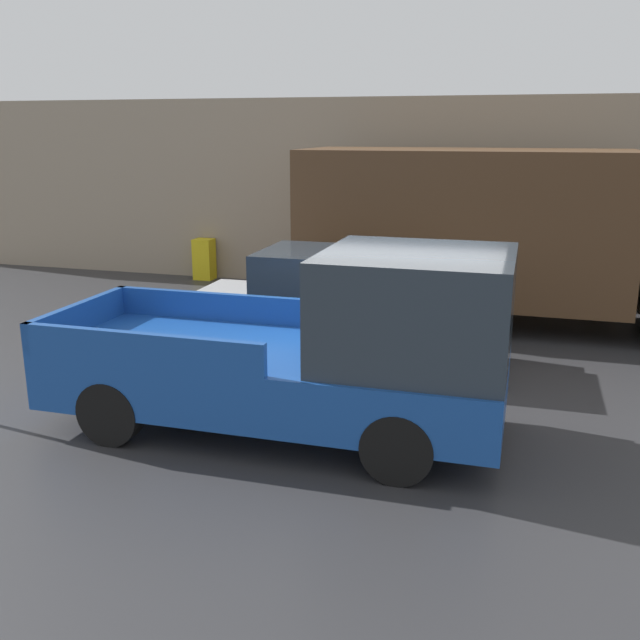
{
  "coord_description": "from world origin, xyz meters",
  "views": [
    {
      "loc": [
        1.49,
        -8.19,
        3.52
      ],
      "look_at": [
        -1.02,
        0.35,
        1.12
      ],
      "focal_mm": 40.0,
      "sensor_mm": 36.0,
      "label": 1
    }
  ],
  "objects_px": {
    "pickup_truck": "(321,351)",
    "delivery_truck": "(495,231)",
    "car": "(339,308)",
    "newspaper_box": "(204,259)"
  },
  "relations": [
    {
      "from": "pickup_truck",
      "to": "newspaper_box",
      "type": "xyz_separation_m",
      "value": [
        -5.22,
        7.86,
        -0.54
      ]
    },
    {
      "from": "pickup_truck",
      "to": "delivery_truck",
      "type": "xyz_separation_m",
      "value": [
        1.62,
        5.75,
        0.68
      ]
    },
    {
      "from": "newspaper_box",
      "to": "car",
      "type": "bearing_deg",
      "value": -47.44
    },
    {
      "from": "delivery_truck",
      "to": "car",
      "type": "bearing_deg",
      "value": -125.5
    },
    {
      "from": "car",
      "to": "newspaper_box",
      "type": "distance_m",
      "value": 6.95
    },
    {
      "from": "car",
      "to": "newspaper_box",
      "type": "height_order",
      "value": "car"
    },
    {
      "from": "pickup_truck",
      "to": "car",
      "type": "xyz_separation_m",
      "value": [
        -0.52,
        2.75,
        -0.18
      ]
    },
    {
      "from": "pickup_truck",
      "to": "newspaper_box",
      "type": "bearing_deg",
      "value": 123.57
    },
    {
      "from": "newspaper_box",
      "to": "delivery_truck",
      "type": "bearing_deg",
      "value": -17.14
    },
    {
      "from": "car",
      "to": "delivery_truck",
      "type": "height_order",
      "value": "delivery_truck"
    }
  ]
}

